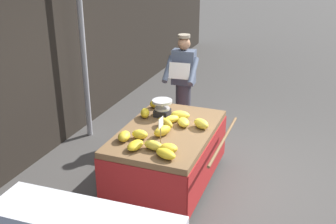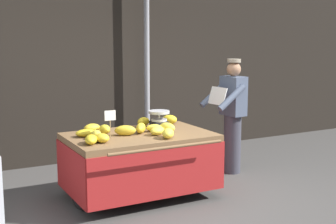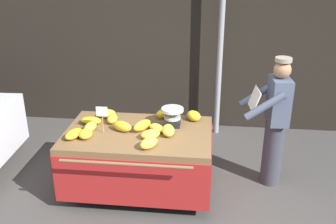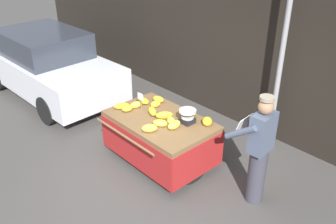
# 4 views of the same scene
# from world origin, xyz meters

# --- Properties ---
(ground_plane) EXTENTS (60.00, 60.00, 0.00)m
(ground_plane) POSITION_xyz_m (0.00, 0.00, 0.00)
(ground_plane) COLOR #423F3D
(back_wall) EXTENTS (16.00, 0.24, 3.96)m
(back_wall) POSITION_xyz_m (0.00, 2.87, 1.98)
(back_wall) COLOR black
(back_wall) RESTS_ON ground
(street_pole) EXTENTS (0.09, 0.09, 3.05)m
(street_pole) POSITION_xyz_m (0.54, 2.48, 1.52)
(street_pole) COLOR gray
(street_pole) RESTS_ON ground
(banana_cart) EXTENTS (1.81, 1.34, 0.83)m
(banana_cart) POSITION_xyz_m (-0.45, 0.66, 0.62)
(banana_cart) COLOR brown
(banana_cart) RESTS_ON ground
(weighing_scale) EXTENTS (0.28, 0.28, 0.24)m
(weighing_scale) POSITION_xyz_m (-0.05, 0.89, 0.95)
(weighing_scale) COLOR black
(weighing_scale) RESTS_ON banana_cart
(price_sign) EXTENTS (0.14, 0.01, 0.34)m
(price_sign) POSITION_xyz_m (-0.87, 0.59, 1.07)
(price_sign) COLOR #997A51
(price_sign) RESTS_ON banana_cart
(banana_bunch_0) EXTENTS (0.18, 0.23, 0.11)m
(banana_bunch_0) POSITION_xyz_m (-1.04, 0.43, 0.88)
(banana_bunch_0) COLOR gold
(banana_bunch_0) RESTS_ON banana_cart
(banana_bunch_1) EXTENTS (0.24, 0.23, 0.10)m
(banana_bunch_1) POSITION_xyz_m (-0.23, 0.69, 0.88)
(banana_bunch_1) COLOR yellow
(banana_bunch_1) RESTS_ON banana_cart
(banana_bunch_2) EXTENTS (0.16, 0.26, 0.11)m
(banana_bunch_2) POSITION_xyz_m (-1.04, 0.62, 0.88)
(banana_bunch_2) COLOR yellow
(banana_bunch_2) RESTS_ON banana_cart
(banana_bunch_3) EXTENTS (0.24, 0.19, 0.13)m
(banana_bunch_3) POSITION_xyz_m (-0.19, 1.10, 0.89)
(banana_bunch_3) COLOR gold
(banana_bunch_3) RESTS_ON banana_cart
(banana_bunch_4) EXTENTS (0.25, 0.28, 0.12)m
(banana_bunch_4) POSITION_xyz_m (-0.26, 0.26, 0.89)
(banana_bunch_4) COLOR yellow
(banana_bunch_4) RESTS_ON banana_cart
(banana_bunch_5) EXTENTS (0.28, 0.25, 0.10)m
(banana_bunch_5) POSITION_xyz_m (-0.28, 0.50, 0.88)
(banana_bunch_5) COLOR yellow
(banana_bunch_5) RESTS_ON banana_cart
(banana_bunch_6) EXTENTS (0.28, 0.18, 0.09)m
(banana_bunch_6) POSITION_xyz_m (-1.09, 0.82, 0.87)
(banana_bunch_6) COLOR gold
(banana_bunch_6) RESTS_ON banana_cart
(banana_bunch_7) EXTENTS (0.25, 0.30, 0.13)m
(banana_bunch_7) POSITION_xyz_m (-0.41, 0.71, 0.89)
(banana_bunch_7) COLOR gold
(banana_bunch_7) RESTS_ON banana_cart
(banana_bunch_8) EXTENTS (0.18, 0.28, 0.12)m
(banana_bunch_8) POSITION_xyz_m (-0.08, 0.62, 0.89)
(banana_bunch_8) COLOR yellow
(banana_bunch_8) RESTS_ON banana_cart
(banana_bunch_9) EXTENTS (0.23, 0.30, 0.11)m
(banana_bunch_9) POSITION_xyz_m (-1.18, 0.41, 0.88)
(banana_bunch_9) COLOR gold
(banana_bunch_9) RESTS_ON banana_cart
(banana_bunch_10) EXTENTS (0.29, 0.23, 0.13)m
(banana_bunch_10) POSITION_xyz_m (-0.65, 0.66, 0.89)
(banana_bunch_10) COLOR gold
(banana_bunch_10) RESTS_ON banana_cart
(banana_bunch_11) EXTENTS (0.26, 0.27, 0.13)m
(banana_bunch_11) POSITION_xyz_m (0.21, 1.08, 0.89)
(banana_bunch_11) COLOR gold
(banana_bunch_11) RESTS_ON banana_cart
(banana_bunch_12) EXTENTS (0.25, 0.19, 0.11)m
(banana_bunch_12) POSITION_xyz_m (-0.94, 1.05, 0.88)
(banana_bunch_12) COLOR gold
(banana_bunch_12) RESTS_ON banana_cart
(banana_bunch_13) EXTENTS (0.13, 0.21, 0.12)m
(banana_bunch_13) POSITION_xyz_m (-0.83, 0.88, 0.88)
(banana_bunch_13) COLOR yellow
(banana_bunch_13) RESTS_ON banana_cart
(vendor_person) EXTENTS (0.60, 0.55, 1.71)m
(vendor_person) POSITION_xyz_m (1.23, 1.02, 0.87)
(vendor_person) COLOR #383842
(vendor_person) RESTS_ON ground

